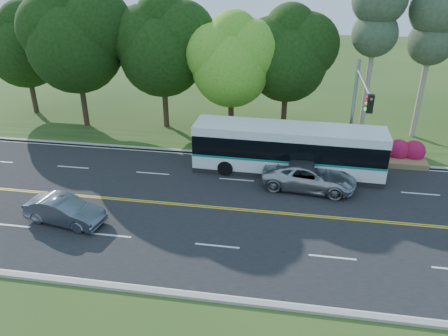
% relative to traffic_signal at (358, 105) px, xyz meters
% --- Properties ---
extents(ground, '(120.00, 120.00, 0.00)m').
position_rel_traffic_signal_xyz_m(ground, '(-6.49, -5.40, -4.67)').
color(ground, '#2B4818').
rests_on(ground, ground).
extents(road, '(60.00, 14.00, 0.02)m').
position_rel_traffic_signal_xyz_m(road, '(-6.49, -5.40, -4.66)').
color(road, black).
rests_on(road, ground).
extents(curb_north, '(60.00, 0.30, 0.15)m').
position_rel_traffic_signal_xyz_m(curb_north, '(-6.49, 1.75, -4.60)').
color(curb_north, '#A4A094').
rests_on(curb_north, ground).
extents(curb_south, '(60.00, 0.30, 0.15)m').
position_rel_traffic_signal_xyz_m(curb_south, '(-6.49, -12.55, -4.60)').
color(curb_south, '#A4A094').
rests_on(curb_south, ground).
extents(grass_verge, '(60.00, 4.00, 0.10)m').
position_rel_traffic_signal_xyz_m(grass_verge, '(-6.49, 3.60, -4.62)').
color(grass_verge, '#2B4818').
rests_on(grass_verge, ground).
extents(lane_markings, '(57.60, 13.82, 0.00)m').
position_rel_traffic_signal_xyz_m(lane_markings, '(-6.59, -5.40, -4.65)').
color(lane_markings, gold).
rests_on(lane_markings, road).
extents(tree_row, '(44.70, 9.10, 13.84)m').
position_rel_traffic_signal_xyz_m(tree_row, '(-11.65, 6.73, 2.06)').
color(tree_row, '#302015').
rests_on(tree_row, ground).
extents(bougainvillea_hedge, '(9.50, 2.25, 1.50)m').
position_rel_traffic_signal_xyz_m(bougainvillea_hedge, '(0.69, 2.75, -3.95)').
color(bougainvillea_hedge, '#9E0D37').
rests_on(bougainvillea_hedge, ground).
extents(traffic_signal, '(0.42, 6.10, 7.00)m').
position_rel_traffic_signal_xyz_m(traffic_signal, '(0.00, 0.00, 0.00)').
color(traffic_signal, gray).
rests_on(traffic_signal, ground).
extents(transit_bus, '(12.01, 2.89, 3.13)m').
position_rel_traffic_signal_xyz_m(transit_bus, '(-3.97, -0.29, -3.10)').
color(transit_bus, white).
rests_on(transit_bus, road).
extents(sedan, '(4.46, 2.20, 1.40)m').
position_rel_traffic_signal_xyz_m(sedan, '(-15.26, -8.12, -3.95)').
color(sedan, slate).
rests_on(sedan, road).
extents(suv, '(5.81, 3.13, 1.55)m').
position_rel_traffic_signal_xyz_m(suv, '(-2.56, -2.21, -3.88)').
color(suv, '#ADAEB1').
rests_on(suv, road).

